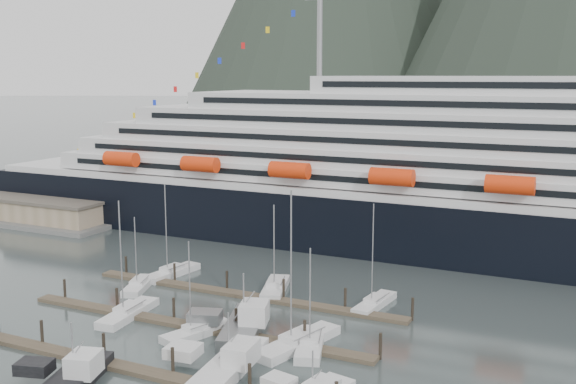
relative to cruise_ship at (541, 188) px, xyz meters
name	(u,v)px	position (x,y,z in m)	size (l,w,h in m)	color
ground	(211,343)	(-30.03, -54.94, -12.04)	(1600.00, 1600.00, 0.00)	#465251
cruise_ship	(541,188)	(0.00, 0.00, 0.00)	(210.00, 30.40, 50.30)	black
warehouse	(30,208)	(-102.03, -12.94, -9.79)	(46.00, 20.00, 5.80)	#595956
dock_near	(121,366)	(-34.95, -64.89, -11.73)	(48.18, 2.28, 3.20)	#493F2F
dock_mid	(190,325)	(-34.95, -51.89, -11.73)	(48.18, 2.28, 3.20)	#493F2F
dock_far	(242,294)	(-34.95, -38.89, -11.73)	(48.18, 2.28, 3.20)	#493F2F
sailboat_a	(139,286)	(-50.06, -42.40, -11.64)	(5.33, 9.08, 11.21)	silver
sailboat_b	(128,313)	(-44.11, -52.24, -11.60)	(3.87, 10.93, 15.80)	silver
sailboat_c	(197,332)	(-32.67, -53.76, -11.63)	(5.53, 9.52, 12.09)	silver
sailboat_d	(298,343)	(-20.51, -51.59, -11.57)	(6.00, 12.75, 18.76)	silver
sailboat_e	(172,273)	(-49.54, -34.95, -11.61)	(4.04, 10.48, 14.84)	silver
sailboat_f	(275,288)	(-31.77, -34.95, -11.61)	(5.84, 10.40, 13.33)	silver
sailboat_g	(374,304)	(-16.95, -34.95, -11.62)	(3.37, 9.88, 14.54)	silver
sailboat_h	(311,345)	(-18.99, -51.51, -11.62)	(5.68, 10.00, 12.46)	silver
trawler_b	(73,376)	(-36.70, -69.98, -11.12)	(9.34, 11.67, 7.21)	black
trawler_c	(228,364)	(-24.37, -60.73, -11.13)	(10.14, 14.27, 7.12)	silver
trawler_e	(243,325)	(-28.18, -50.72, -11.04)	(10.72, 13.22, 8.22)	gray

